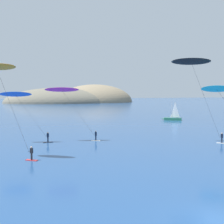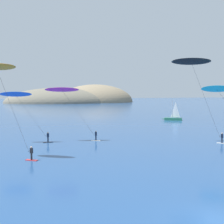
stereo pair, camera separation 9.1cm
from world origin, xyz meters
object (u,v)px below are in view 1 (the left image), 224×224
kitesurfer_black (193,66)px  kitesurfer_cyan (220,93)px  sailboat_near (172,118)px  kitesurfer_magenta (65,94)px  kitesurfer_blue (18,98)px

kitesurfer_black → kitesurfer_cyan: bearing=-27.2°
kitesurfer_black → kitesurfer_cyan: (3.61, -1.86, -4.13)m
sailboat_near → kitesurfer_magenta: kitesurfer_magenta is taller
sailboat_near → kitesurfer_magenta: 41.95m
kitesurfer_magenta → kitesurfer_cyan: 24.46m
kitesurfer_cyan → kitesurfer_blue: bearing=164.7°
kitesurfer_blue → kitesurfer_cyan: bearing=-15.3°
kitesurfer_blue → sailboat_near: bearing=33.6°
sailboat_near → kitesurfer_cyan: bearing=-104.3°
kitesurfer_black → sailboat_near: bearing=69.1°
sailboat_near → kitesurfer_cyan: 36.13m
sailboat_near → kitesurfer_magenta: bearing=-140.5°
kitesurfer_cyan → kitesurfer_magenta: bearing=161.0°
sailboat_near → kitesurfer_black: bearing=-110.9°
kitesurfer_black → kitesurfer_blue: size_ratio=1.64×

